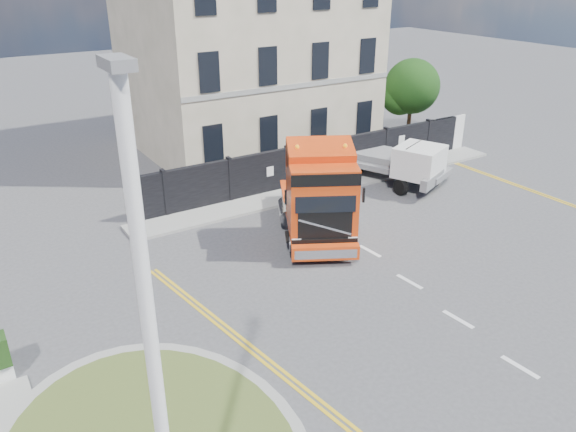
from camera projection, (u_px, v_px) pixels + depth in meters
ground at (331, 302)px, 17.71m from camera, size 120.00×120.00×0.00m
hoarding_fence at (331, 159)px, 27.42m from camera, size 18.80×0.25×2.00m
georgian_building at (246, 42)px, 30.96m from camera, size 12.30×10.30×12.80m
tree at (409, 89)px, 32.76m from camera, size 3.20×3.20×4.80m
pavement_far at (332, 185)px, 26.84m from camera, size 20.00×1.60×0.12m
truck at (319, 198)px, 21.09m from camera, size 5.08×6.73×3.82m
flatbed_pickup at (409, 164)px, 26.38m from camera, size 3.87×5.64×2.14m
lamppost_island at (156, 382)px, 7.54m from camera, size 0.27×0.55×8.90m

